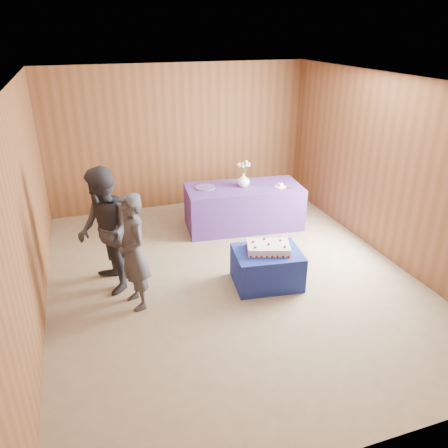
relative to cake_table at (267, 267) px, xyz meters
name	(u,v)px	position (x,y,z in m)	size (l,w,h in m)	color
ground	(231,277)	(-0.42, 0.32, -0.25)	(6.00, 6.00, 0.00)	gray
room_shell	(232,155)	(-0.42, 0.32, 1.55)	(5.04, 6.04, 2.72)	brown
cake_table	(267,267)	(0.00, 0.00, 0.00)	(0.90, 0.70, 0.50)	navy
serving_table	(244,207)	(0.37, 1.89, 0.12)	(2.00, 0.90, 0.75)	#61348F
sheet_cake	(268,247)	(0.01, 0.01, 0.30)	(0.69, 0.57, 0.14)	silver
vase	(243,180)	(0.37, 1.92, 0.62)	(0.22, 0.22, 0.23)	white
flower_spray	(244,165)	(0.37, 1.92, 0.88)	(0.23, 0.24, 0.18)	#32702C
platter	(205,187)	(-0.28, 2.05, 0.51)	(0.35, 0.35, 0.02)	#58478E
plate	(280,187)	(0.96, 1.68, 0.51)	(0.21, 0.21, 0.01)	white
cake_slice	(280,185)	(0.96, 1.68, 0.54)	(0.09, 0.09, 0.08)	silver
knife	(286,189)	(1.02, 1.55, 0.50)	(0.26, 0.02, 0.00)	#BBBCC0
guest_left	(133,253)	(-1.79, 0.06, 0.51)	(0.55, 0.36, 1.52)	#363740
guest_right	(105,232)	(-2.08, 0.57, 0.61)	(0.83, 0.65, 1.71)	#2E2F37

